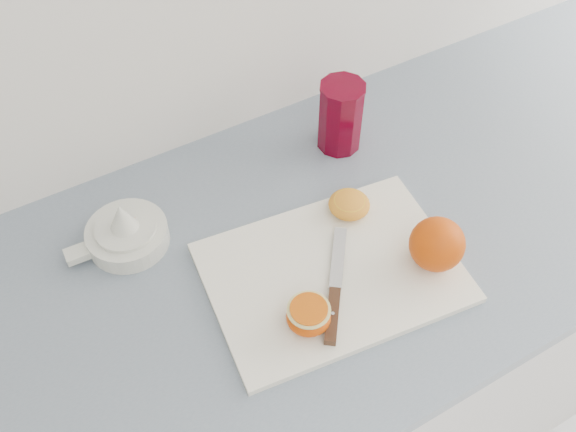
{
  "coord_description": "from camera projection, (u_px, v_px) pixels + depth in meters",
  "views": [
    {
      "loc": [
        -0.06,
        1.18,
        1.7
      ],
      "look_at": [
        0.25,
        1.71,
        0.96
      ],
      "focal_mm": 40.0,
      "sensor_mm": 36.0,
      "label": 1
    }
  ],
  "objects": [
    {
      "name": "cutting_board",
      "position": [
        332.0,
        272.0,
        0.97
      ],
      "size": [
        0.4,
        0.31,
        0.01
      ],
      "primitive_type": "cube",
      "rotation": [
        0.0,
        0.0,
        -0.12
      ],
      "color": "white",
      "rests_on": "counter"
    },
    {
      "name": "squeezed_shell",
      "position": [
        349.0,
        204.0,
        1.03
      ],
      "size": [
        0.07,
        0.07,
        0.03
      ],
      "color": "orange",
      "rests_on": "cutting_board"
    },
    {
      "name": "citrus_juicer",
      "position": [
        126.0,
        233.0,
        1.0
      ],
      "size": [
        0.16,
        0.13,
        0.09
      ],
      "color": "white",
      "rests_on": "counter"
    },
    {
      "name": "whole_orange",
      "position": [
        437.0,
        244.0,
        0.94
      ],
      "size": [
        0.08,
        0.08,
        0.08
      ],
      "color": "red",
      "rests_on": "cutting_board"
    },
    {
      "name": "counter",
      "position": [
        279.0,
        382.0,
        1.34
      ],
      "size": [
        2.37,
        0.64,
        0.89
      ],
      "color": "silver",
      "rests_on": "ground"
    },
    {
      "name": "half_orange",
      "position": [
        309.0,
        316.0,
        0.89
      ],
      "size": [
        0.06,
        0.06,
        0.04
      ],
      "color": "red",
      "rests_on": "cutting_board"
    },
    {
      "name": "red_tumbler",
      "position": [
        340.0,
        118.0,
        1.11
      ],
      "size": [
        0.08,
        0.08,
        0.13
      ],
      "color": "#5F0014",
      "rests_on": "counter"
    },
    {
      "name": "paring_knife",
      "position": [
        334.0,
        305.0,
        0.92
      ],
      "size": [
        0.14,
        0.17,
        0.01
      ],
      "color": "#401E13",
      "rests_on": "cutting_board"
    }
  ]
}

